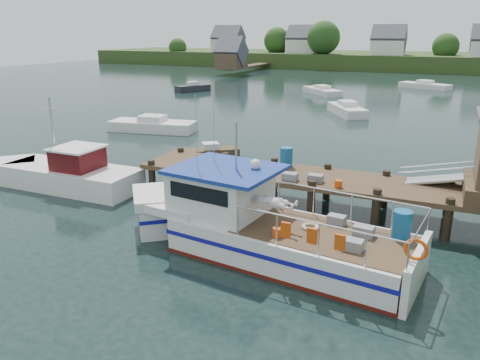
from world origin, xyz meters
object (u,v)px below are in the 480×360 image
at_px(moored_rowboat, 211,153).
at_px(moored_far, 425,85).
at_px(dock, 439,170).
at_px(lobster_boat, 255,225).
at_px(work_boat, 65,173).
at_px(moored_d, 322,91).
at_px(moored_e, 193,88).
at_px(moored_a, 153,125).
at_px(moored_b, 347,110).

distance_m(moored_rowboat, moored_far, 43.72).
height_order(dock, lobster_boat, lobster_boat).
height_order(dock, work_boat, dock).
distance_m(moored_rowboat, moored_d, 31.85).
height_order(lobster_boat, moored_e, lobster_boat).
xyz_separation_m(moored_rowboat, moored_far, (9.45, 42.69, 0.05)).
distance_m(moored_rowboat, moored_a, 9.34).
height_order(moored_far, moored_d, moored_far).
bearing_deg(moored_far, moored_b, -92.69).
xyz_separation_m(dock, moored_d, (-13.87, 37.16, -1.85)).
bearing_deg(moored_far, work_boat, -95.51).
xyz_separation_m(moored_a, moored_b, (11.89, 13.17, 0.02)).
distance_m(work_boat, moored_a, 13.37).
bearing_deg(moored_e, moored_d, 33.77).
height_order(lobster_boat, moored_a, lobster_boat).
xyz_separation_m(work_boat, moored_a, (-3.67, 12.86, -0.25)).
xyz_separation_m(lobster_boat, moored_b, (-2.72, 28.75, -0.49)).
bearing_deg(moored_e, moored_rowboat, -39.86).
bearing_deg(moored_b, moored_rowboat, -79.17).
bearing_deg(moored_rowboat, lobster_boat, -64.34).
distance_m(moored_d, moored_e, 15.88).
relative_size(dock, moored_a, 2.47).
relative_size(moored_b, moored_d, 0.98).
relative_size(moored_rowboat, moored_e, 0.71).
height_order(moored_b, moored_d, moored_b).
distance_m(moored_far, moored_e, 30.20).
height_order(work_boat, moored_a, work_boat).
xyz_separation_m(lobster_boat, moored_far, (2.49, 52.92, -0.55)).
distance_m(dock, moored_b, 25.29).
relative_size(moored_a, moored_e, 1.46).
relative_size(lobster_boat, moored_b, 1.89).
height_order(dock, moored_b, dock).
xyz_separation_m(moored_a, moored_d, (6.21, 26.47, -0.05)).
height_order(moored_far, moored_e, moored_e).
height_order(moored_a, moored_d, moored_a).
distance_m(work_boat, moored_b, 27.30).
distance_m(moored_rowboat, moored_b, 18.99).
height_order(lobster_boat, moored_far, lobster_boat).
bearing_deg(moored_a, moored_rowboat, -24.58).
distance_m(moored_far, moored_d, 15.40).
distance_m(lobster_boat, moored_d, 42.88).
bearing_deg(moored_rowboat, moored_a, 136.51).
bearing_deg(moored_d, moored_e, -178.52).
distance_m(moored_a, moored_d, 27.19).
distance_m(dock, moored_e, 44.19).
xyz_separation_m(moored_a, moored_e, (-9.14, 22.41, 0.01)).
bearing_deg(lobster_boat, moored_e, 129.19).
relative_size(lobster_boat, moored_far, 1.62).
bearing_deg(moored_e, moored_a, -48.85).
height_order(lobster_boat, work_boat, lobster_boat).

